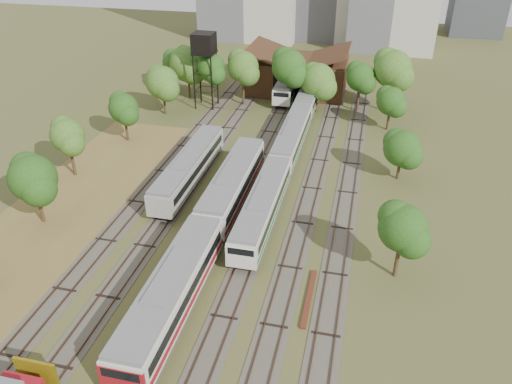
# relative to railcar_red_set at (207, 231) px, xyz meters

# --- Properties ---
(ground) EXTENTS (240.00, 240.00, 0.00)m
(ground) POSITION_rel_railcar_red_set_xyz_m (2.00, -11.41, -2.06)
(ground) COLOR #475123
(ground) RESTS_ON ground
(dry_grass_patch) EXTENTS (14.00, 60.00, 0.04)m
(dry_grass_patch) POSITION_rel_railcar_red_set_xyz_m (-16.00, -3.41, -2.04)
(dry_grass_patch) COLOR brown
(dry_grass_patch) RESTS_ON ground
(tracks) EXTENTS (24.60, 80.00, 0.19)m
(tracks) POSITION_rel_railcar_red_set_xyz_m (1.33, 13.59, -2.02)
(tracks) COLOR #4C473D
(tracks) RESTS_ON ground
(railcar_red_set) EXTENTS (3.15, 34.57, 3.90)m
(railcar_red_set) POSITION_rel_railcar_red_set_xyz_m (0.00, 0.00, 0.00)
(railcar_red_set) COLOR black
(railcar_red_set) RESTS_ON ground
(railcar_green_set) EXTENTS (2.80, 52.08, 3.46)m
(railcar_green_set) POSITION_rel_railcar_red_set_xyz_m (4.00, 23.03, -0.24)
(railcar_green_set) COLOR black
(railcar_green_set) RESTS_ON ground
(railcar_rear) EXTENTS (2.88, 16.08, 3.56)m
(railcar_rear) POSITION_rel_railcar_red_set_xyz_m (0.00, 44.53, -0.18)
(railcar_rear) COLOR black
(railcar_rear) RESTS_ON ground
(old_grey_coach) EXTENTS (2.83, 18.00, 3.49)m
(old_grey_coach) POSITION_rel_railcar_red_set_xyz_m (-6.00, 11.80, -0.16)
(old_grey_coach) COLOR black
(old_grey_coach) RESTS_ON ground
(water_tower) EXTENTS (3.31, 3.31, 11.43)m
(water_tower) POSITION_rel_railcar_red_set_xyz_m (-11.79, 35.83, 7.58)
(water_tower) COLOR black
(water_tower) RESTS_ON ground
(rail_pile_far) EXTENTS (0.44, 6.96, 0.23)m
(rail_pile_far) POSITION_rel_railcar_red_set_xyz_m (10.20, -4.58, -1.95)
(rail_pile_far) COLOR maroon
(rail_pile_far) RESTS_ON ground
(maintenance_shed) EXTENTS (16.45, 11.55, 7.58)m
(maintenance_shed) POSITION_rel_railcar_red_set_xyz_m (1.00, 46.57, 0.85)
(maintenance_shed) COLOR #3D2316
(maintenance_shed) RESTS_ON ground
(tree_band_left) EXTENTS (7.38, 75.22, 7.51)m
(tree_band_left) POSITION_rel_railcar_red_set_xyz_m (-18.09, 12.13, 2.68)
(tree_band_left) COLOR #382616
(tree_band_left) RESTS_ON ground
(tree_band_far) EXTENTS (37.44, 8.27, 9.53)m
(tree_band_far) POSITION_rel_railcar_red_set_xyz_m (0.14, 38.27, 3.93)
(tree_band_far) COLOR #382616
(tree_band_far) RESTS_ON ground
(tree_band_right) EXTENTS (5.42, 36.83, 7.06)m
(tree_band_right) POSITION_rel_railcar_red_set_xyz_m (16.95, 16.62, 2.31)
(tree_band_right) COLOR #382616
(tree_band_right) RESTS_ON ground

